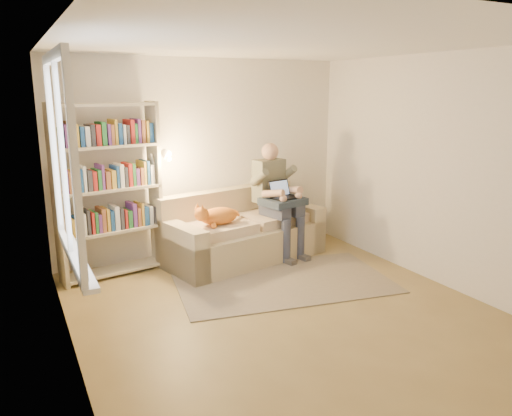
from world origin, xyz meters
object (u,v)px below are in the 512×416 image
cat (215,216)px  laptop (283,193)px  bookshelf (109,182)px  person (276,193)px  sofa (242,235)px

cat → laptop: bearing=-9.1°
laptop → bookshelf: bookshelf is taller
cat → bookshelf: bearing=149.4°
person → laptop: 0.14m
cat → laptop: 1.01m
cat → laptop: (0.99, 0.05, 0.18)m
sofa → laptop: 0.77m
laptop → bookshelf: 2.21m
sofa → bookshelf: bookshelf is taller
person → laptop: size_ratio=3.98×
laptop → cat: bearing=170.9°
sofa → laptop: bearing=-32.1°
sofa → cat: bearing=-165.2°
person → sofa: bearing=160.6°
laptop → bookshelf: bearing=158.9°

